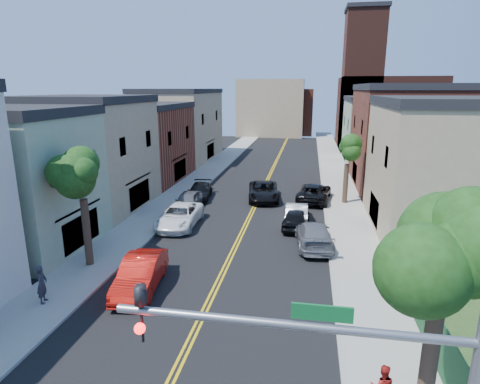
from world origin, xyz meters
The scene contains 28 objects.
sidewalk_left centered at (-7.90, 40.00, 0.07)m, with size 3.20×100.00×0.15m, color gray.
sidewalk_right centered at (7.90, 40.00, 0.07)m, with size 3.20×100.00×0.15m, color gray.
curb_left centered at (-6.15, 40.00, 0.07)m, with size 0.30×100.00×0.15m, color gray.
curb_right centered at (6.15, 40.00, 0.07)m, with size 0.30×100.00×0.15m, color gray.
bldg_left_palegrn centered at (-14.00, 16.00, 4.25)m, with size 9.00×8.00×8.50m, color gray.
bldg_left_tan_near centered at (-14.00, 25.00, 4.50)m, with size 9.00×10.00×9.00m, color #998466.
bldg_left_brick centered at (-14.00, 36.00, 4.00)m, with size 9.00×12.00×8.00m, color brown.
bldg_left_tan_far centered at (-14.00, 50.00, 4.75)m, with size 9.00×16.00×9.50m, color #998466.
bldg_right_tan centered at (14.00, 24.00, 4.50)m, with size 9.00×12.00×9.00m, color #998466.
bldg_right_brick centered at (14.00, 38.00, 5.00)m, with size 9.00×14.00×10.00m, color brown.
bldg_right_palegrn centered at (14.00, 52.00, 4.25)m, with size 9.00×12.00×8.50m, color gray.
church centered at (16.33, 67.07, 7.24)m, with size 16.20×14.20×22.60m.
backdrop_left centered at (-4.00, 82.00, 6.00)m, with size 14.00×8.00×12.00m, color #998466.
backdrop_center centered at (0.00, 86.00, 5.00)m, with size 10.00×8.00×10.00m, color brown.
fence_right centered at (9.50, 9.50, 1.10)m, with size 0.04×15.00×1.90m, color #143F1E.
tree_left_mid centered at (-7.88, 14.01, 6.58)m, with size 5.20×5.20×9.29m.
tree_right_corner centered at (7.93, 4.01, 7.31)m, with size 5.80×5.80×10.35m.
tree_right_far centered at (7.92, 30.01, 5.76)m, with size 4.40×4.40×8.03m.
red_sedan centered at (-3.80, 11.92, 0.85)m, with size 1.80×5.16×1.70m, color #BB140C.
white_pickup centered at (-4.93, 21.72, 0.81)m, with size 2.67×5.80×1.61m, color white.
grey_car_left centered at (-5.50, 25.73, 0.80)m, with size 1.89×4.70×1.60m, color #585B5F.
black_car_left centered at (-5.50, 29.39, 0.72)m, with size 2.01×4.96×1.44m, color black.
grey_car_right centered at (5.06, 19.45, 0.80)m, with size 2.25×5.54×1.61m, color slate.
black_car_right centered at (3.80, 22.83, 0.77)m, with size 1.82×4.52×1.54m, color black.
silver_car_right centered at (3.80, 24.17, 0.78)m, with size 1.65×4.75×1.56m, color #B7BABF.
dark_car_right_far centered at (5.19, 30.52, 0.83)m, with size 2.74×5.95×1.65m, color black.
black_suv_lane centered at (0.50, 30.20, 0.83)m, with size 2.74×5.94×1.65m, color black.
pedestrian_left centered at (-7.80, 9.63, 1.10)m, with size 0.70×0.46×1.91m, color #28272F.
Camera 1 is at (4.51, -5.80, 10.18)m, focal length 29.83 mm.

